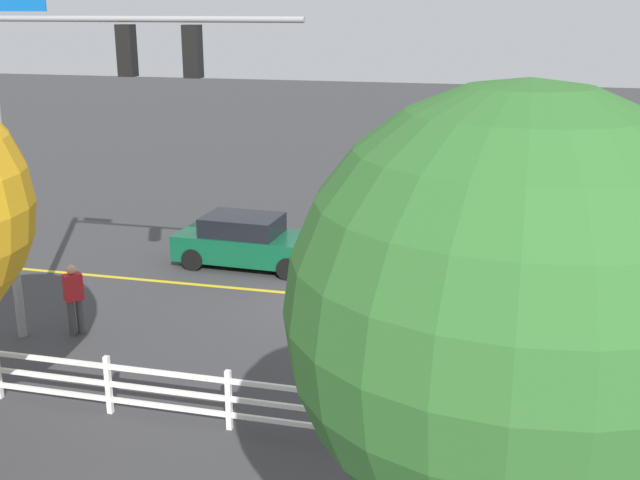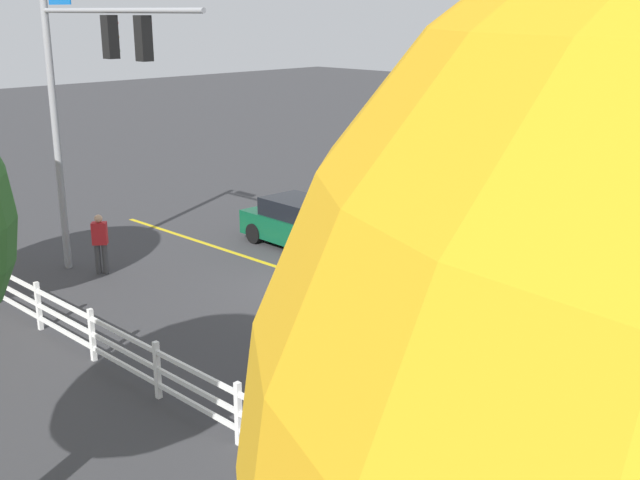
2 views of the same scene
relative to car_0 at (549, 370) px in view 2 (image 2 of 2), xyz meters
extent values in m
plane|color=#38383A|center=(7.12, -1.88, -0.65)|extent=(120.00, 120.00, 0.00)
cube|color=gold|center=(3.12, -1.88, -0.65)|extent=(28.00, 0.16, 0.01)
cylinder|color=gray|center=(13.75, 2.31, 3.02)|extent=(0.20, 0.20, 7.35)
cylinder|color=gray|center=(10.36, 2.31, 6.39)|extent=(6.77, 0.12, 0.12)
cube|color=black|center=(10.61, 2.31, 5.79)|extent=(0.32, 0.28, 1.00)
sphere|color=red|center=(10.61, 2.16, 6.11)|extent=(0.17, 0.17, 0.17)
sphere|color=orange|center=(10.61, 2.16, 5.79)|extent=(0.17, 0.17, 0.17)
sphere|color=#148C19|center=(10.61, 2.16, 5.47)|extent=(0.17, 0.17, 0.17)
cube|color=black|center=(9.21, 2.31, 5.79)|extent=(0.32, 0.28, 1.00)
sphere|color=red|center=(9.21, 2.16, 6.11)|extent=(0.17, 0.17, 0.17)
sphere|color=orange|center=(9.21, 2.16, 5.79)|extent=(0.17, 0.17, 0.17)
sphere|color=#148C19|center=(9.21, 2.16, 5.47)|extent=(0.17, 0.17, 0.17)
cube|color=maroon|center=(0.04, 0.00, -0.10)|extent=(4.01, 1.77, 0.66)
cube|color=black|center=(-0.16, 0.00, 0.47)|extent=(1.65, 1.58, 0.49)
cylinder|color=black|center=(1.39, 0.82, -0.33)|extent=(0.64, 0.23, 0.64)
cylinder|color=black|center=(1.41, -0.79, -0.33)|extent=(0.64, 0.23, 0.64)
cylinder|color=black|center=(-1.32, 0.79, -0.33)|extent=(0.64, 0.23, 0.64)
cylinder|color=black|center=(-1.31, -0.82, -0.33)|extent=(0.64, 0.23, 0.64)
cylinder|color=black|center=(-0.11, -2.75, -0.33)|extent=(0.64, 0.23, 0.64)
cube|color=#0C4C2D|center=(10.32, -3.75, -0.06)|extent=(4.32, 1.90, 0.74)
cube|color=black|center=(10.53, -3.76, 0.58)|extent=(2.24, 1.64, 0.54)
cylinder|color=black|center=(8.84, -4.49, -0.33)|extent=(0.65, 0.25, 0.64)
cylinder|color=black|center=(8.91, -2.89, -0.33)|extent=(0.65, 0.25, 0.64)
cylinder|color=black|center=(11.73, -4.61, -0.33)|extent=(0.65, 0.25, 0.64)
cylinder|color=black|center=(11.80, -3.01, -0.33)|extent=(0.65, 0.25, 0.64)
cylinder|color=#3F3F42|center=(12.65, 1.98, -0.23)|extent=(0.16, 0.16, 0.85)
cylinder|color=#3F3F42|center=(12.52, 1.83, -0.23)|extent=(0.16, 0.16, 0.85)
cube|color=red|center=(12.59, 1.90, 0.51)|extent=(0.46, 0.47, 0.62)
sphere|color=tan|center=(12.59, 1.90, 0.93)|extent=(0.22, 0.22, 0.22)
cube|color=white|center=(0.58, 5.01, -0.08)|extent=(0.10, 0.10, 1.15)
cube|color=white|center=(2.94, 5.01, -0.08)|extent=(0.10, 0.10, 1.15)
cube|color=white|center=(5.31, 5.01, -0.08)|extent=(0.10, 0.10, 1.15)
cube|color=white|center=(7.67, 5.01, -0.08)|extent=(0.10, 0.10, 1.15)
cube|color=white|center=(10.03, 5.01, -0.08)|extent=(0.10, 0.10, 1.15)
cube|color=white|center=(4.12, 5.01, 0.30)|extent=(26.00, 0.06, 0.09)
cube|color=white|center=(4.12, 5.01, -0.05)|extent=(26.00, 0.06, 0.09)
cube|color=white|center=(4.12, 5.01, -0.37)|extent=(26.00, 0.06, 0.09)
camera|label=1|loc=(3.07, 16.59, 6.61)|focal=43.51mm
camera|label=2|loc=(-6.25, 12.41, 6.40)|focal=43.96mm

